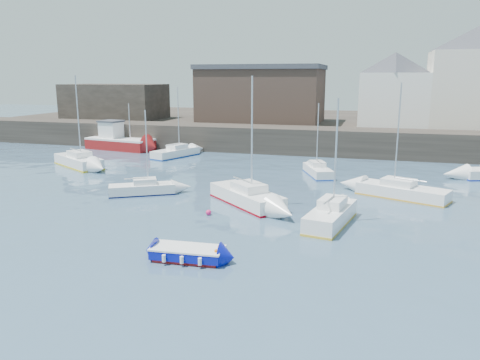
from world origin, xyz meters
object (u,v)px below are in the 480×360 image
(sailboat_e, at_px, (79,161))
(sailboat_b, at_px, (247,196))
(sailboat_f, at_px, (318,170))
(sailboat_d, at_px, (402,191))
(blue_dinghy, at_px, (188,253))
(sailboat_h, at_px, (176,152))
(buoy_near, at_px, (209,215))
(buoy_mid, at_px, (282,208))
(fishing_boat, at_px, (118,140))
(sailboat_a, at_px, (142,189))
(sailboat_c, at_px, (331,215))
(buoy_far, at_px, (220,191))

(sailboat_e, bearing_deg, sailboat_b, -24.18)
(sailboat_f, bearing_deg, sailboat_d, -42.69)
(blue_dinghy, height_order, sailboat_h, sailboat_h)
(buoy_near, height_order, buoy_mid, buoy_mid)
(sailboat_f, bearing_deg, fishing_boat, 160.72)
(sailboat_a, xyz_separation_m, sailboat_b, (8.41, -0.45, 0.13))
(sailboat_f, bearing_deg, buoy_near, -109.62)
(sailboat_e, relative_size, sailboat_h, 1.15)
(buoy_near, bearing_deg, buoy_mid, 34.65)
(sailboat_c, relative_size, buoy_mid, 17.32)
(sailboat_b, height_order, sailboat_d, sailboat_b)
(sailboat_f, distance_m, sailboat_h, 17.59)
(blue_dinghy, relative_size, sailboat_b, 0.41)
(sailboat_f, bearing_deg, blue_dinghy, -99.09)
(sailboat_b, bearing_deg, blue_dinghy, -89.95)
(sailboat_a, relative_size, sailboat_e, 0.72)
(sailboat_b, height_order, sailboat_c, sailboat_b)
(sailboat_d, distance_m, buoy_mid, 9.57)
(sailboat_d, distance_m, sailboat_e, 30.86)
(fishing_boat, distance_m, sailboat_c, 36.93)
(sailboat_h, bearing_deg, sailboat_e, -130.28)
(sailboat_b, distance_m, sailboat_c, 6.87)
(fishing_boat, bearing_deg, sailboat_f, -19.28)
(sailboat_e, height_order, buoy_mid, sailboat_e)
(sailboat_f, xyz_separation_m, buoy_mid, (-0.95, -11.74, -0.46))
(buoy_near, xyz_separation_m, buoy_far, (-1.45, 6.48, 0.00))
(buoy_near, relative_size, buoy_far, 0.95)
(sailboat_f, relative_size, buoy_mid, 14.87)
(fishing_boat, relative_size, sailboat_a, 1.40)
(fishing_boat, height_order, sailboat_a, sailboat_a)
(buoy_near, bearing_deg, buoy_far, 102.58)
(sailboat_a, bearing_deg, sailboat_h, 105.56)
(sailboat_d, xyz_separation_m, sailboat_h, (-23.66, 12.21, -0.00))
(sailboat_a, relative_size, sailboat_f, 0.99)
(sailboat_d, distance_m, buoy_far, 13.84)
(sailboat_c, xyz_separation_m, buoy_far, (-9.28, 6.25, -0.58))
(sailboat_c, xyz_separation_m, buoy_mid, (-3.53, 2.75, -0.58))
(sailboat_d, xyz_separation_m, sailboat_f, (-7.03, 6.48, -0.05))
(buoy_mid, height_order, buoy_far, buoy_mid)
(fishing_boat, relative_size, sailboat_h, 1.16)
(sailboat_f, relative_size, buoy_near, 17.86)
(sailboat_e, height_order, sailboat_f, sailboat_e)
(sailboat_a, height_order, sailboat_e, sailboat_e)
(buoy_far, bearing_deg, sailboat_f, 50.91)
(sailboat_a, distance_m, buoy_far, 5.99)
(blue_dinghy, height_order, sailboat_f, sailboat_f)
(sailboat_d, bearing_deg, blue_dinghy, -123.85)
(buoy_near, bearing_deg, sailboat_e, 146.24)
(sailboat_a, bearing_deg, buoy_mid, -3.89)
(sailboat_h, bearing_deg, buoy_near, -60.86)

